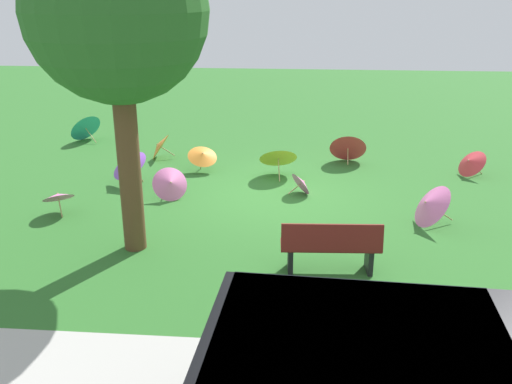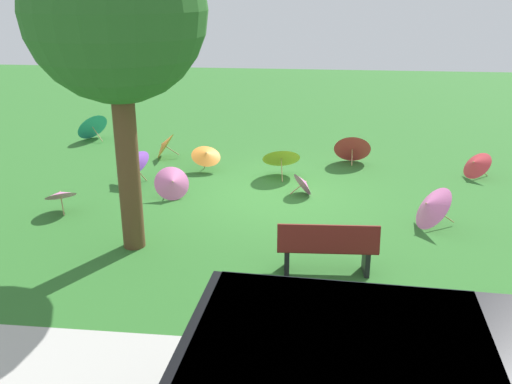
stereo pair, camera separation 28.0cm
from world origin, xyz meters
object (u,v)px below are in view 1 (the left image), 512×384
(parasol_yellow_0, at_px, (278,155))
(shade_tree, at_px, (117,14))
(parasol_pink_0, at_px, (429,204))
(parasol_red_0, at_px, (348,146))
(parasol_orange_1, at_px, (203,155))
(parasol_pink_4, at_px, (170,183))
(parasol_pink_2, at_px, (58,196))
(parasol_red_1, at_px, (470,162))
(parasol_purple_0, at_px, (127,163))
(parasol_pink_5, at_px, (302,183))
(parasol_orange_0, at_px, (159,146))
(park_bench, at_px, (331,247))
(parasol_teal_0, at_px, (84,126))

(parasol_yellow_0, bearing_deg, shade_tree, 60.83)
(parasol_pink_0, height_order, parasol_red_0, parasol_red_0)
(parasol_pink_0, bearing_deg, parasol_orange_1, -30.82)
(parasol_pink_0, distance_m, parasol_pink_4, 5.38)
(shade_tree, xyz_separation_m, parasol_pink_2, (1.98, -1.39, -3.59))
(parasol_red_1, height_order, parasol_orange_1, parasol_red_1)
(parasol_purple_0, distance_m, parasol_yellow_0, 3.57)
(parasol_pink_0, relative_size, parasol_red_0, 1.08)
(parasol_purple_0, bearing_deg, parasol_orange_1, -143.34)
(parasol_red_0, relative_size, parasol_red_1, 1.05)
(parasol_purple_0, bearing_deg, parasol_pink_0, 164.62)
(parasol_red_0, bearing_deg, parasol_yellow_0, 36.08)
(parasol_red_1, xyz_separation_m, parasol_yellow_0, (4.66, 0.38, 0.18))
(parasol_pink_0, relative_size, parasol_purple_0, 0.86)
(parasol_yellow_0, bearing_deg, parasol_pink_5, 115.80)
(parasol_purple_0, height_order, parasol_red_0, parasol_red_0)
(parasol_pink_0, xyz_separation_m, parasol_pink_2, (7.35, 0.05, -0.04))
(shade_tree, height_order, parasol_yellow_0, shade_tree)
(parasol_purple_0, distance_m, parasol_red_0, 5.68)
(parasol_orange_0, xyz_separation_m, parasol_pink_5, (-3.84, 2.44, -0.09))
(park_bench, xyz_separation_m, parasol_red_0, (-0.71, -6.14, -0.02))
(parasol_red_0, distance_m, parasol_orange_1, 3.82)
(parasol_orange_1, bearing_deg, parasol_yellow_0, 174.59)
(parasol_yellow_0, xyz_separation_m, parasol_pink_5, (-0.60, 1.24, -0.26))
(shade_tree, distance_m, parasol_pink_0, 6.60)
(shade_tree, bearing_deg, parasol_pink_5, -134.83)
(parasol_pink_2, height_order, parasol_pink_4, parasol_pink_4)
(parasol_purple_0, relative_size, parasol_teal_0, 1.03)
(parasol_purple_0, xyz_separation_m, parasol_orange_0, (-0.19, -2.18, -0.18))
(park_bench, height_order, parasol_orange_0, park_bench)
(parasol_pink_2, distance_m, parasol_teal_0, 5.85)
(parasol_pink_4, bearing_deg, parasol_yellow_0, -141.73)
(parasol_pink_4, relative_size, parasol_teal_0, 0.79)
(park_bench, bearing_deg, parasol_red_1, -124.56)
(parasol_teal_0, bearing_deg, parasol_red_1, 166.95)
(park_bench, xyz_separation_m, parasol_pink_2, (5.38, -2.04, -0.07))
(parasol_red_0, bearing_deg, parasol_teal_0, -11.29)
(park_bench, height_order, parasol_red_1, park_bench)
(parasol_yellow_0, relative_size, parasol_teal_0, 0.87)
(parasol_pink_0, distance_m, parasol_teal_0, 10.53)
(parasol_pink_0, xyz_separation_m, parasol_purple_0, (6.46, -1.78, 0.11))
(parasol_purple_0, height_order, parasol_teal_0, parasol_teal_0)
(parasol_purple_0, distance_m, parasol_pink_4, 1.44)
(parasol_red_1, bearing_deg, parasol_pink_5, 21.64)
(parasol_orange_0, bearing_deg, parasol_purple_0, 85.02)
(park_bench, xyz_separation_m, parasol_pink_4, (3.32, -3.07, -0.10))
(parasol_orange_0, relative_size, parasol_teal_0, 0.67)
(parasol_purple_0, height_order, parasol_red_1, parasol_purple_0)
(parasol_pink_2, height_order, parasol_yellow_0, parasol_yellow_0)
(parasol_red_1, bearing_deg, parasol_purple_0, 9.48)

